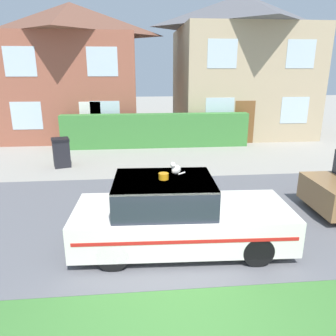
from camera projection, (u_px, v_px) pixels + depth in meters
ground_plane at (184, 326)px, 4.82m from camera, size 80.00×80.00×0.00m
road_strip at (163, 215)px, 8.43m from camera, size 28.00×5.97×0.01m
garden_hedge at (156, 131)px, 15.45m from camera, size 8.76×0.56×1.58m
police_car at (178, 216)px, 6.76m from camera, size 4.47×1.92×1.63m
cat at (176, 169)px, 6.38m from camera, size 0.31×0.24×0.27m
house_left at (74, 70)px, 17.90m from camera, size 6.96×6.55×6.89m
house_right at (240, 65)px, 18.66m from camera, size 7.25×7.09×7.44m
wheelie_bin at (61, 152)px, 12.43m from camera, size 0.78×0.77×1.10m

